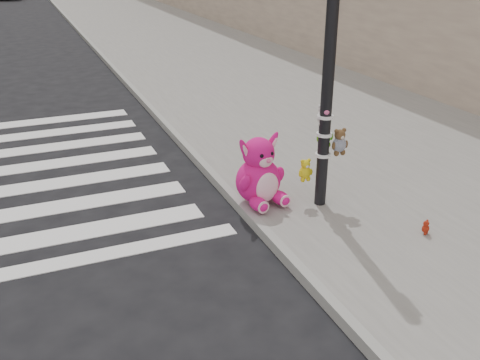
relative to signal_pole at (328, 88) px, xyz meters
name	(u,v)px	position (x,y,z in m)	size (l,w,h in m)	color
ground	(184,333)	(-2.62, -1.81, -1.82)	(120.00, 120.00, 0.00)	black
sidewalk_near	(248,76)	(2.38, 8.19, -1.75)	(7.00, 80.00, 0.14)	slate
curb_edge	(130,87)	(-1.07, 8.19, -1.75)	(0.12, 80.00, 0.15)	gray
signal_pole	(328,88)	(0.00, 0.00, 0.00)	(0.67, 0.49, 4.00)	black
pink_bunny	(260,175)	(-0.81, 0.35, -1.26)	(0.75, 0.84, 1.04)	#DD1278
red_teddy	(426,227)	(0.78, -1.31, -1.59)	(0.13, 0.09, 0.20)	#9F220F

